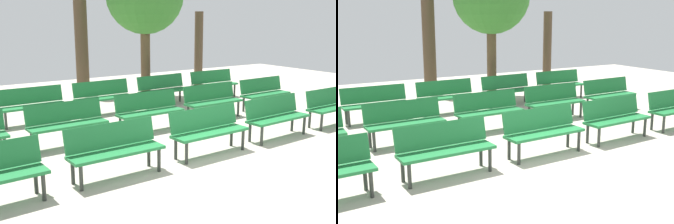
% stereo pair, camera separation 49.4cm
% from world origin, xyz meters
% --- Properties ---
extents(ground_plane, '(24.43, 24.43, 0.00)m').
position_xyz_m(ground_plane, '(0.00, 0.00, 0.00)').
color(ground_plane, '#B2A899').
extents(bench_r0_c1, '(1.61, 0.53, 0.87)m').
position_xyz_m(bench_r0_c1, '(-1.99, 1.52, 0.50)').
color(bench_r0_c1, '#1E7238').
rests_on(bench_r0_c1, ground_plane).
extents(bench_r0_c2, '(1.62, 0.54, 0.87)m').
position_xyz_m(bench_r0_c2, '(-0.00, 1.60, 0.50)').
color(bench_r0_c2, '#1E7238').
rests_on(bench_r0_c2, ground_plane).
extents(bench_r0_c3, '(1.62, 0.57, 0.87)m').
position_xyz_m(bench_r0_c3, '(1.91, 1.67, 0.50)').
color(bench_r0_c3, '#1E7238').
rests_on(bench_r0_c3, ground_plane).
extents(bench_r1_c1, '(1.62, 0.53, 0.87)m').
position_xyz_m(bench_r1_c1, '(-2.04, 3.60, 0.50)').
color(bench_r1_c1, '#1E7238').
rests_on(bench_r1_c1, ground_plane).
extents(bench_r1_c2, '(1.61, 0.52, 0.87)m').
position_xyz_m(bench_r1_c2, '(-0.07, 3.67, 0.50)').
color(bench_r1_c2, '#1E7238').
rests_on(bench_r1_c2, ground_plane).
extents(bench_r1_c3, '(1.61, 0.51, 0.87)m').
position_xyz_m(bench_r1_c3, '(1.87, 3.78, 0.50)').
color(bench_r1_c3, '#1E7238').
rests_on(bench_r1_c3, ground_plane).
extents(bench_r1_c4, '(1.62, 0.54, 0.87)m').
position_xyz_m(bench_r1_c4, '(3.80, 3.84, 0.50)').
color(bench_r1_c4, '#1E7238').
rests_on(bench_r1_c4, ground_plane).
extents(bench_r2_c1, '(1.61, 0.52, 0.87)m').
position_xyz_m(bench_r2_c1, '(-2.12, 5.79, 0.50)').
color(bench_r2_c1, '#1E7238').
rests_on(bench_r2_c1, ground_plane).
extents(bench_r2_c2, '(1.61, 0.52, 0.87)m').
position_xyz_m(bench_r2_c2, '(-0.22, 5.82, 0.50)').
color(bench_r2_c2, '#1E7238').
rests_on(bench_r2_c2, ground_plane).
extents(bench_r2_c3, '(1.62, 0.57, 0.87)m').
position_xyz_m(bench_r2_c3, '(1.73, 5.88, 0.50)').
color(bench_r2_c3, '#1E7238').
rests_on(bench_r2_c3, ground_plane).
extents(bench_r2_c4, '(1.60, 0.48, 0.87)m').
position_xyz_m(bench_r2_c4, '(3.68, 5.92, 0.50)').
color(bench_r2_c4, '#1E7238').
rests_on(bench_r2_c4, ground_plane).
extents(tree_1, '(0.42, 0.42, 3.18)m').
position_xyz_m(tree_1, '(0.37, 8.66, 1.59)').
color(tree_1, '#4C3A28').
rests_on(tree_1, ground_plane).
extents(tree_3, '(0.31, 0.31, 2.74)m').
position_xyz_m(tree_3, '(4.77, 8.15, 1.37)').
color(tree_3, '#4C3A28').
rests_on(tree_3, ground_plane).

